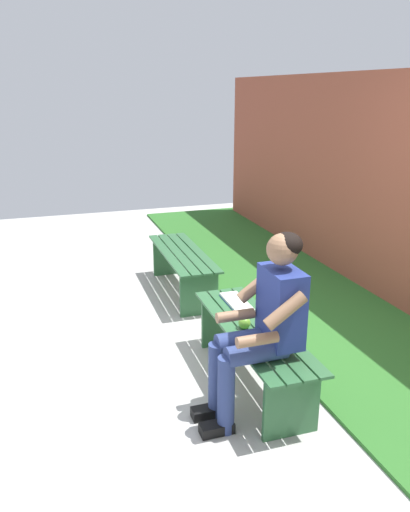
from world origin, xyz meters
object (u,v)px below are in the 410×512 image
at_px(apple, 245,323).
at_px(book_open, 237,303).
at_px(bench_near, 253,342).
at_px(bench_far, 183,263).
at_px(person_seated, 263,321).

distance_m(apple, book_open, 0.44).
xyz_separation_m(bench_near, book_open, (0.42, -0.04, 0.13)).
xyz_separation_m(bench_far, book_open, (-1.45, -0.04, 0.13)).
height_order(person_seated, apple, person_seated).
bearing_deg(bench_far, bench_near, -180.00).
distance_m(bench_far, person_seated, 2.28).
distance_m(bench_near, person_seated, 0.53).
xyz_separation_m(bench_far, apple, (-1.87, 0.07, 0.17)).
height_order(bench_far, book_open, book_open).
xyz_separation_m(bench_near, person_seated, (-0.38, 0.10, 0.36)).
relative_size(bench_near, bench_far, 1.05).
bearing_deg(bench_far, person_seated, 177.41).
relative_size(person_seated, apple, 14.43).
xyz_separation_m(apple, book_open, (0.43, -0.11, -0.03)).
xyz_separation_m(bench_near, apple, (-0.00, 0.07, 0.16)).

